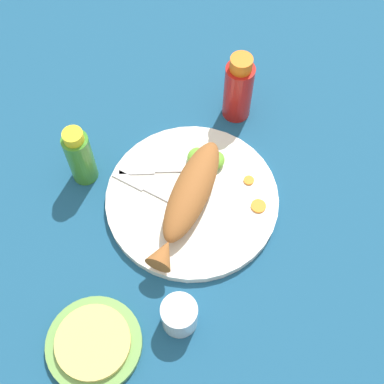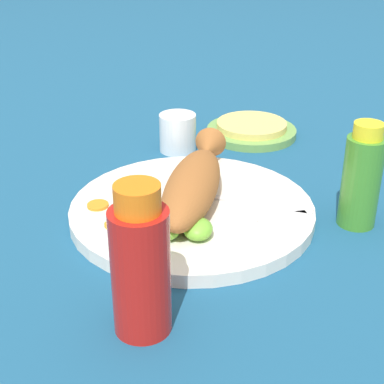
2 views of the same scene
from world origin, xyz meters
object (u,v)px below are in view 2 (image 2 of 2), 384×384
Objects in this scene: tortilla_plate at (251,132)px; main_plate at (192,211)px; fried_fish at (194,182)px; hot_sauce_bottle_green at (362,178)px; fork_near at (255,203)px; hot_sauce_bottle_red at (141,265)px; salt_cup at (178,135)px; fork_far at (250,221)px.

main_plate is at bearing -16.86° from tortilla_plate.
hot_sauce_bottle_green is at bearing 91.38° from fried_fish.
hot_sauce_bottle_red is at bearing -101.92° from fork_near.
salt_cup is (-0.47, 0.00, -0.05)m from hot_sauce_bottle_red.
fork_far is at bearing 22.36° from salt_cup.
tortilla_plate is at bearing 170.25° from fried_fish.
fried_fish is 0.31m from tortilla_plate.
fried_fish reaches higher than tortilla_plate.
fork_near is at bearing 90.09° from fried_fish.
hot_sauce_bottle_green is at bearing 47.01° from salt_cup.
hot_sauce_bottle_green is (0.02, 0.22, 0.02)m from fried_fish.
hot_sauce_bottle_red is at bearing -48.88° from hot_sauce_bottle_green.
main_plate is 2.05× the size of hot_sauce_bottle_red.
tortilla_plate is (-0.08, 0.13, -0.02)m from salt_cup.
hot_sauce_bottle_red is at bearing -9.29° from main_plate.
fried_fish reaches higher than main_plate.
fried_fish is (-0.02, 0.00, 0.04)m from main_plate.
fried_fish is at bearing -172.13° from fork_near.
fried_fish reaches higher than salt_cup.
fork_near is (-0.01, 0.09, 0.01)m from main_plate.
tortilla_plate is at bearing 163.14° from main_plate.
main_plate reaches higher than tortilla_plate.
main_plate is 0.09m from fork_near.
fork_near is 1.00× the size of fork_far.
main_plate is at bearing -0.00° from fried_fish.
hot_sauce_bottle_red is at bearing -0.24° from salt_cup.
hot_sauce_bottle_green is 0.35m from tortilla_plate.
fried_fish is 1.73× the size of hot_sauce_bottle_red.
salt_cup is 0.40× the size of tortilla_plate.
fork_far is 0.23m from hot_sauce_bottle_red.
fork_near is 0.28m from hot_sauce_bottle_red.
fried_fish is at bearing 172.38° from main_plate.
hot_sauce_bottle_red is (0.23, -0.04, 0.07)m from main_plate.
fork_far is at bearing 61.31° from main_plate.
tortilla_plate is (-0.29, 0.09, -0.04)m from fried_fish.
fork_near is 1.11× the size of tortilla_plate.
salt_cup reaches higher than main_plate.
hot_sauce_bottle_red is 1.14× the size of hot_sauce_bottle_green.
main_plate is at bearing -160.73° from fork_near.
main_plate is 0.24m from salt_cup.
fork_near is 0.30m from tortilla_plate.
tortilla_plate is (-0.35, 0.02, -0.01)m from fork_far.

